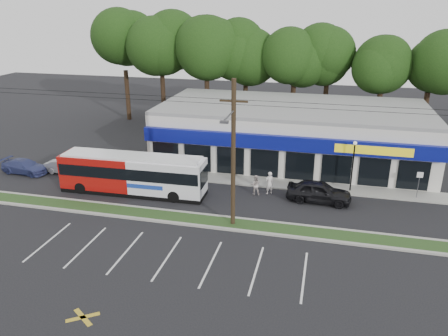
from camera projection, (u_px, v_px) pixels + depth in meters
ground at (187, 226)px, 29.80m from camera, size 120.00×120.00×0.00m
grass_strip at (191, 219)px, 30.68m from camera, size 40.00×1.60×0.12m
curb_south at (187, 224)px, 29.91m from camera, size 40.00×0.25×0.14m
curb_north at (195, 214)px, 31.45m from camera, size 40.00×0.25×0.14m
sidewalk at (276, 183)px, 36.86m from camera, size 32.00×2.20×0.10m
strip_mall at (292, 132)px, 42.13m from camera, size 25.00×12.55×5.30m
utility_pole at (231, 150)px, 28.11m from camera, size 50.00×2.77×10.00m
lamp_post at (353, 160)px, 34.44m from camera, size 0.30×0.30×4.25m
sign_post at (419, 180)px, 33.52m from camera, size 0.45×0.10×2.23m
tree_line at (290, 59)px, 49.61m from camera, size 46.76×6.76×11.83m
metrobus at (133, 173)px, 34.61m from camera, size 11.76×2.74×3.15m
car_dark at (319, 192)px, 33.29m from camera, size 4.97×2.24×1.66m
car_silver at (67, 167)px, 38.92m from camera, size 4.02×1.70×1.29m
car_blue at (25, 166)px, 39.02m from camera, size 4.49×2.15×1.26m
pedestrian_a at (269, 183)px, 34.63m from camera, size 0.82×0.77×1.87m
pedestrian_b at (255, 185)px, 34.59m from camera, size 0.83×0.67×1.62m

